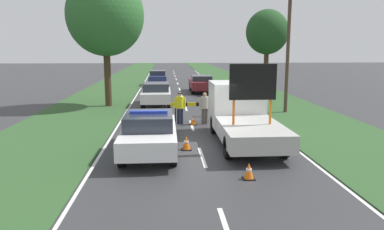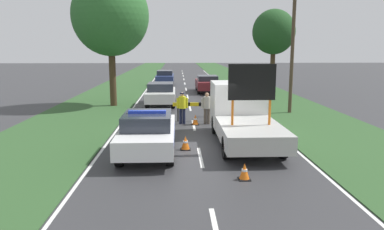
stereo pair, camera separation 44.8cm
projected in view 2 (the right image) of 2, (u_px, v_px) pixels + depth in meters
The scene contains 20 objects.
ground_plane at pixel (198, 148), 14.18m from camera, with size 160.00×160.00×0.00m, color #333335.
lane_markings at pixel (187, 96), 29.23m from camera, with size 7.28×68.16×0.01m.
grass_verge_left at pixel (117, 90), 33.61m from camera, with size 5.00×120.00×0.03m.
grass_verge_right at pixel (254, 89), 34.08m from camera, with size 5.00×120.00×0.03m.
police_car at pixel (148, 132), 13.34m from camera, with size 1.88×4.80×1.58m.
work_truck at pixel (242, 113), 15.27m from camera, with size 2.20×6.13×3.18m.
road_barrier at pixel (199, 106), 19.21m from camera, with size 2.66×0.08×0.97m.
police_officer at pixel (182, 105), 18.48m from camera, with size 0.57×0.36×1.58m.
pedestrian_civilian at pixel (207, 106), 18.46m from camera, with size 0.56×0.36×1.57m.
traffic_cone_near_police at pixel (134, 130), 16.07m from camera, with size 0.34×0.34×0.48m.
traffic_cone_centre_front at pixel (151, 124), 17.04m from camera, with size 0.43×0.43×0.60m.
traffic_cone_near_truck at pixel (185, 143), 13.88m from camera, with size 0.37×0.37×0.52m.
traffic_cone_behind_barrier at pixel (195, 120), 18.38m from camera, with size 0.36×0.36×0.51m.
traffic_cone_lane_edge at pixel (244, 172), 10.73m from camera, with size 0.35×0.35×0.49m.
queued_car_van_white at pixel (161, 93), 24.59m from camera, with size 1.85×4.40×1.48m.
queued_car_wagon_maroon at pixel (207, 83), 31.88m from camera, with size 1.86×4.58×1.42m.
queued_car_hatch_blue at pixel (165, 77), 37.78m from camera, with size 1.73×4.68×1.49m.
roadside_tree_near_left at pixel (274, 32), 29.92m from camera, with size 3.41×3.41×6.78m.
roadside_tree_near_right at pixel (110, 16), 23.38m from camera, with size 4.81×4.81×8.26m.
utility_pole at pixel (292, 48), 21.10m from camera, with size 1.20×0.20×7.20m.
Camera 2 is at (-0.78, -13.72, 3.74)m, focal length 35.00 mm.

